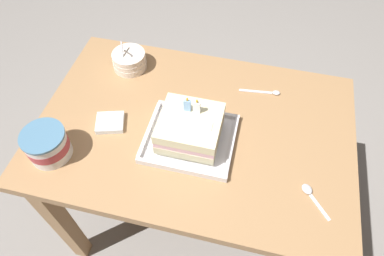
# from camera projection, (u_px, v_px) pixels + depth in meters

# --- Properties ---
(ground_plane) EXTENTS (8.00, 8.00, 0.00)m
(ground_plane) POSITION_uv_depth(u_px,v_px,m) (193.00, 214.00, 1.78)
(ground_plane) COLOR gray
(dining_table) EXTENTS (1.08, 0.73, 0.76)m
(dining_table) POSITION_uv_depth(u_px,v_px,m) (194.00, 146.00, 1.27)
(dining_table) COLOR #9E754C
(dining_table) RESTS_ON ground_plane
(foil_tray) EXTENTS (0.29, 0.25, 0.02)m
(foil_tray) POSITION_uv_depth(u_px,v_px,m) (190.00, 139.00, 1.13)
(foil_tray) COLOR silver
(foil_tray) RESTS_ON dining_table
(birthday_cake) EXTENTS (0.19, 0.18, 0.15)m
(birthday_cake) POSITION_uv_depth(u_px,v_px,m) (190.00, 128.00, 1.08)
(birthday_cake) COLOR beige
(birthday_cake) RESTS_ON foil_tray
(bowl_stack) EXTENTS (0.13, 0.13, 0.11)m
(bowl_stack) POSITION_uv_depth(u_px,v_px,m) (129.00, 60.00, 1.32)
(bowl_stack) COLOR silver
(bowl_stack) RESTS_ON dining_table
(ice_cream_tub) EXTENTS (0.14, 0.14, 0.10)m
(ice_cream_tub) POSITION_uv_depth(u_px,v_px,m) (47.00, 144.00, 1.06)
(ice_cream_tub) COLOR white
(ice_cream_tub) RESTS_ON dining_table
(serving_spoon_near_tray) EXTENTS (0.15, 0.03, 0.01)m
(serving_spoon_near_tray) POSITION_uv_depth(u_px,v_px,m) (269.00, 92.00, 1.26)
(serving_spoon_near_tray) COLOR silver
(serving_spoon_near_tray) RESTS_ON dining_table
(serving_spoon_by_bowls) EXTENTS (0.09, 0.11, 0.01)m
(serving_spoon_by_bowls) POSITION_uv_depth(u_px,v_px,m) (309.00, 192.00, 1.02)
(serving_spoon_by_bowls) COLOR silver
(serving_spoon_by_bowls) RESTS_ON dining_table
(napkin_pile) EXTENTS (0.11, 0.11, 0.02)m
(napkin_pile) POSITION_uv_depth(u_px,v_px,m) (110.00, 123.00, 1.17)
(napkin_pile) COLOR white
(napkin_pile) RESTS_ON dining_table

